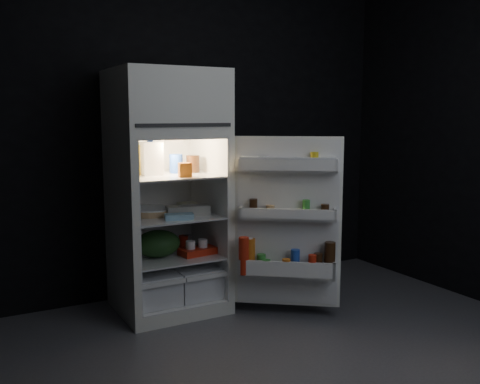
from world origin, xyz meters
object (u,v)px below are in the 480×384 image
refrigerator (166,183)px  egg_carton (188,210)px  yogurt_tray (198,251)px  milk_jug (150,158)px  fridge_door (287,225)px

refrigerator → egg_carton: size_ratio=5.64×
refrigerator → yogurt_tray: 0.56m
milk_jug → yogurt_tray: size_ratio=0.88×
refrigerator → egg_carton: (0.12, -0.12, -0.19)m
egg_carton → milk_jug: bearing=166.2°
refrigerator → fridge_door: 0.95m
refrigerator → milk_jug: bearing=-173.9°
fridge_door → milk_jug: size_ratio=5.08×
milk_jug → egg_carton: 0.47m
refrigerator → yogurt_tray: size_ratio=6.50×
egg_carton → yogurt_tray: 0.32m
refrigerator → fridge_door: bearing=-41.6°
refrigerator → fridge_door: refrigerator is taller
fridge_door → milk_jug: fridge_door is taller
fridge_door → yogurt_tray: 0.71m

